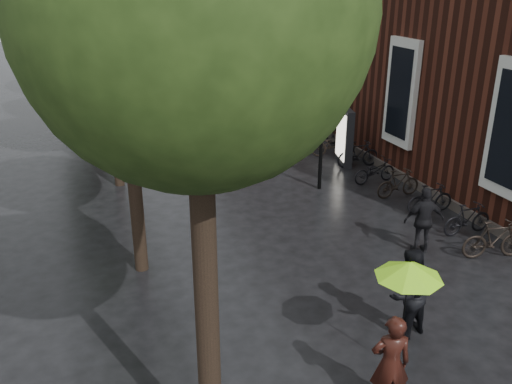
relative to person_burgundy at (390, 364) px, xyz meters
name	(u,v)px	position (x,y,z in m)	size (l,w,h in m)	color
person_burgundy	(390,364)	(0.00, 0.00, 0.00)	(0.66, 0.43, 1.82)	black
person_black	(407,293)	(1.44, 1.62, 0.04)	(0.92, 0.72, 1.90)	black
lime_umbrella	(409,270)	(0.74, 0.76, 1.18)	(1.18, 1.18, 1.73)	black
pedestrian_walking	(424,220)	(3.91, 4.45, -0.02)	(1.04, 0.43, 1.78)	black
parked_bicycles	(382,171)	(5.57, 8.96, -0.43)	(2.07, 11.00, 1.03)	black
ad_lightbox	(344,136)	(5.42, 11.42, 0.16)	(0.32, 1.41, 2.13)	black
lamp_post	(323,109)	(3.40, 9.36, 1.83)	(0.23, 0.23, 4.51)	black
cycle_sign	(128,93)	(-1.72, 17.50, 1.12)	(0.16, 0.56, 3.06)	#262628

